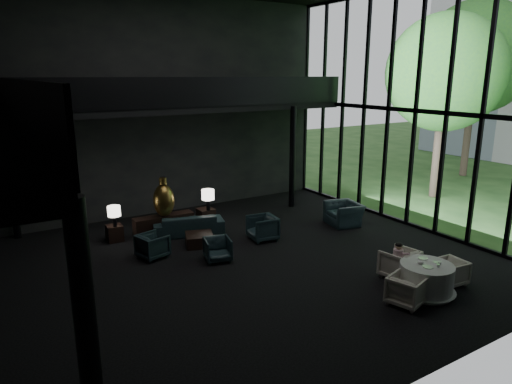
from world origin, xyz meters
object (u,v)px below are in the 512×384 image
bronze_urn (164,200)px  dining_chair_east (450,272)px  lounge_armchair_south (218,249)px  sofa (188,220)px  table_lamp_right (208,196)px  dining_chair_north (400,261)px  table_lamp_left (114,212)px  dining_table (426,281)px  console (164,224)px  window_armchair (344,208)px  child (398,253)px  side_table_right (206,217)px  lounge_armchair_east (262,225)px  coffee_table (199,240)px  dining_chair_west (407,289)px  lounge_armchair_west (153,244)px  side_table_left (115,233)px

bronze_urn → dining_chair_east: bearing=-56.6°
lounge_armchair_south → sofa: bearing=99.1°
bronze_urn → sofa: size_ratio=0.51×
table_lamp_right → sofa: size_ratio=0.29×
dining_chair_east → dining_chair_north: bearing=-134.5°
table_lamp_left → dining_table: bearing=-53.7°
dining_chair_east → console: bearing=-142.3°
table_lamp_left → lounge_armchair_south: bearing=-55.2°
table_lamp_right → dining_table: (2.28, -7.34, -0.79)m
console → bronze_urn: (0.00, -0.11, 0.87)m
dining_table → dining_chair_north: (0.14, 0.95, 0.14)m
window_armchair → child: window_armchair is taller
side_table_right → lounge_armchair_east: bearing=-69.0°
table_lamp_left → dining_chair_north: table_lamp_left is taller
coffee_table → dining_chair_north: (3.47, -4.89, 0.28)m
side_table_right → sofa: 1.11m
lounge_armchair_south → dining_table: bearing=-39.1°
dining_table → dining_chair_east: bearing=0.9°
dining_chair_west → lounge_armchair_west: bearing=18.7°
table_lamp_right → sofa: 1.17m
sofa → coffee_table: (-0.13, -1.15, -0.32)m
lounge_armchair_south → child: (3.43, -3.52, 0.37)m
bronze_urn → window_armchair: bearing=-21.7°
side_table_left → lounge_armchair_south: size_ratio=0.74×
dining_chair_east → child: 1.34m
console → table_lamp_right: table_lamp_right is taller
side_table_right → window_armchair: window_armchair is taller
sofa → dining_chair_east: bearing=136.1°
table_lamp_right → child: table_lamp_right is taller
dining_chair_north → child: bearing=0.7°
dining_chair_west → dining_chair_east: bearing=-101.5°
dining_table → child: 1.01m
table_lamp_left → window_armchair: bearing=-18.1°
console → coffee_table: console is taller
bronze_urn → lounge_armchair_east: 3.34m
side_table_left → lounge_armchair_west: bearing=-73.3°
bronze_urn → sofa: (0.68, -0.36, -0.69)m
side_table_right → sofa: sofa is taller
table_lamp_left → dining_table: (5.48, -7.45, -0.68)m
window_armchair → child: size_ratio=2.43×
side_table_right → window_armchair: 4.90m
lounge_armchair_south → table_lamp_right: bearing=82.5°
side_table_left → dining_chair_north: size_ratio=0.56×
table_lamp_left → child: table_lamp_left is taller
console → lounge_armchair_south: 3.03m
side_table_right → sofa: size_ratio=0.23×
coffee_table → table_lamp_left: bearing=143.1°
table_lamp_right → lounge_armchair_west: (-2.61, -1.70, -0.72)m
lounge_armchair_west → dining_chair_north: 6.88m
child → dining_chair_west: bearing=50.2°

